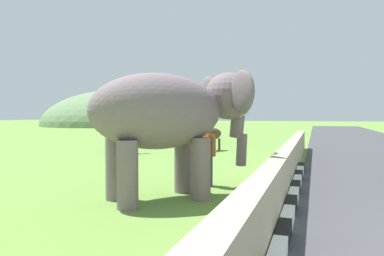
% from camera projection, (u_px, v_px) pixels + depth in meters
% --- Properties ---
extents(striped_curb, '(16.20, 0.20, 0.24)m').
position_uv_depth(striped_curb, '(281.00, 244.00, 4.98)').
color(striped_curb, white).
rests_on(striped_curb, ground_plane).
extents(barrier_parapet, '(28.00, 0.36, 1.00)m').
position_uv_depth(barrier_parapet, '(276.00, 184.00, 7.28)').
color(barrier_parapet, tan).
rests_on(barrier_parapet, ground_plane).
extents(elephant, '(3.86, 3.81, 2.95)m').
position_uv_depth(elephant, '(173.00, 114.00, 8.20)').
color(elephant, slate).
rests_on(elephant, ground_plane).
extents(person_handler, '(0.46, 0.58, 1.66)m').
position_uv_depth(person_handler, '(208.00, 152.00, 9.60)').
color(person_handler, navy).
rests_on(person_handler, ground_plane).
extents(bus_teal, '(10.23, 3.87, 3.50)m').
position_uv_depth(bus_teal, '(175.00, 113.00, 27.48)').
color(bus_teal, teal).
rests_on(bus_teal, ground_plane).
extents(cow_near, '(1.51, 1.74, 1.23)m').
position_uv_depth(cow_near, '(121.00, 136.00, 17.59)').
color(cow_near, '#473323').
rests_on(cow_near, ground_plane).
extents(cow_mid, '(1.89, 1.16, 1.23)m').
position_uv_depth(cow_mid, '(211.00, 134.00, 19.07)').
color(cow_mid, '#473323').
rests_on(cow_mid, ground_plane).
extents(hill_east, '(34.22, 27.38, 13.20)m').
position_uv_depth(hill_east, '(126.00, 125.00, 68.15)').
color(hill_east, '#637F54').
rests_on(hill_east, ground_plane).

